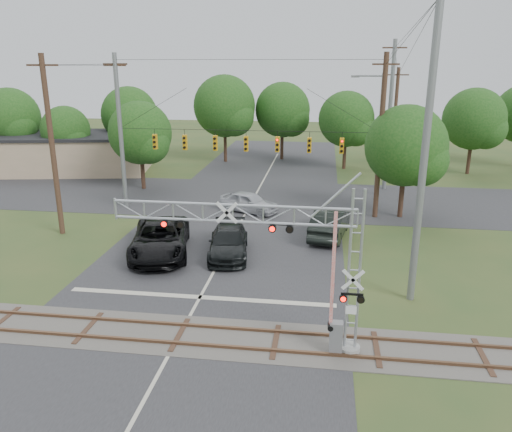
# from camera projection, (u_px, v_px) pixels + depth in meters

# --- Properties ---
(ground) EXTENTS (160.00, 160.00, 0.00)m
(ground) POSITION_uv_depth(u_px,v_px,m) (165.00, 363.00, 18.78)
(ground) COLOR #314921
(ground) RESTS_ON ground
(road_main) EXTENTS (14.00, 90.00, 0.02)m
(road_main) POSITION_uv_depth(u_px,v_px,m) (219.00, 262.00, 28.24)
(road_main) COLOR #2B2A2D
(road_main) RESTS_ON ground
(road_cross) EXTENTS (90.00, 12.00, 0.02)m
(road_cross) POSITION_uv_depth(u_px,v_px,m) (254.00, 198.00, 41.49)
(road_cross) COLOR #2B2A2D
(road_cross) RESTS_ON ground
(railroad_track) EXTENTS (90.00, 3.20, 0.17)m
(railroad_track) POSITION_uv_depth(u_px,v_px,m) (180.00, 335.00, 20.66)
(railroad_track) COLOR #534F48
(railroad_track) RESTS_ON ground
(crossing_gantry) EXTENTS (9.59, 0.84, 6.59)m
(crossing_gantry) POSITION_uv_depth(u_px,v_px,m) (279.00, 252.00, 18.60)
(crossing_gantry) COLOR gray
(crossing_gantry) RESTS_ON ground
(traffic_signal_span) EXTENTS (19.34, 0.36, 11.50)m
(traffic_signal_span) POSITION_uv_depth(u_px,v_px,m) (258.00, 138.00, 35.92)
(traffic_signal_span) COLOR gray
(traffic_signal_span) RESTS_ON ground
(pickup_black) EXTENTS (4.69, 7.47, 1.92)m
(pickup_black) POSITION_uv_depth(u_px,v_px,m) (160.00, 238.00, 29.19)
(pickup_black) COLOR black
(pickup_black) RESTS_ON ground
(car_dark) EXTENTS (2.95, 5.69, 1.58)m
(car_dark) POSITION_uv_depth(u_px,v_px,m) (228.00, 242.00, 29.06)
(car_dark) COLOR black
(car_dark) RESTS_ON ground
(sedan_silver) EXTENTS (4.90, 3.50, 1.55)m
(sedan_silver) POSITION_uv_depth(u_px,v_px,m) (249.00, 202.00, 37.44)
(sedan_silver) COLOR #ACAEB4
(sedan_silver) RESTS_ON ground
(suv_dark) EXTENTS (2.80, 5.72, 1.80)m
(suv_dark) POSITION_uv_depth(u_px,v_px,m) (330.00, 223.00, 32.10)
(suv_dark) COLOR black
(suv_dark) RESTS_ON ground
(commercial_building) EXTENTS (17.63, 11.16, 3.82)m
(commercial_building) POSITION_uv_depth(u_px,v_px,m) (68.00, 152.00, 51.36)
(commercial_building) COLOR tan
(commercial_building) RESTS_ON ground
(streetlight) EXTENTS (2.67, 0.28, 10.00)m
(streetlight) POSITION_uv_depth(u_px,v_px,m) (377.00, 128.00, 41.18)
(streetlight) COLOR gray
(streetlight) RESTS_ON ground
(utility_poles) EXTENTS (26.80, 28.61, 14.07)m
(utility_poles) POSITION_uv_depth(u_px,v_px,m) (280.00, 128.00, 36.92)
(utility_poles) COLOR #3B261B
(utility_poles) RESTS_ON ground
(treeline) EXTENTS (59.01, 27.35, 9.58)m
(treeline) POSITION_uv_depth(u_px,v_px,m) (269.00, 118.00, 50.31)
(treeline) COLOR #3A251A
(treeline) RESTS_ON ground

